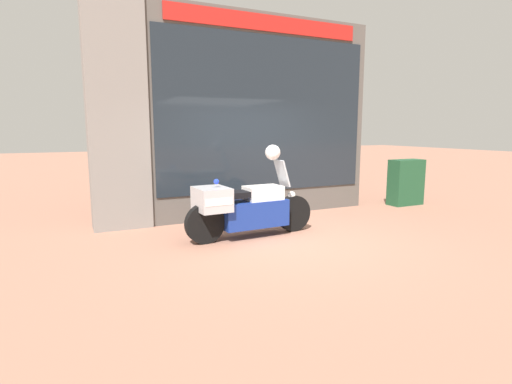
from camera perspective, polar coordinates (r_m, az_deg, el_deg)
ground_plane at (r=6.94m, az=4.64°, el=-6.53°), size 60.00×60.00×0.00m
shop_building at (r=8.31m, az=-4.97°, el=10.71°), size 6.02×0.55×4.20m
window_display at (r=8.80m, az=0.65°, el=0.00°), size 4.51×0.30×2.01m
paramedic_motorcycle at (r=6.80m, az=-1.69°, el=-2.22°), size 2.38×0.66×1.32m
utility_cabinet at (r=10.47m, az=20.62°, el=1.31°), size 0.85×0.40×1.12m
white_helmet at (r=6.95m, az=2.41°, el=5.67°), size 0.27×0.27×0.27m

